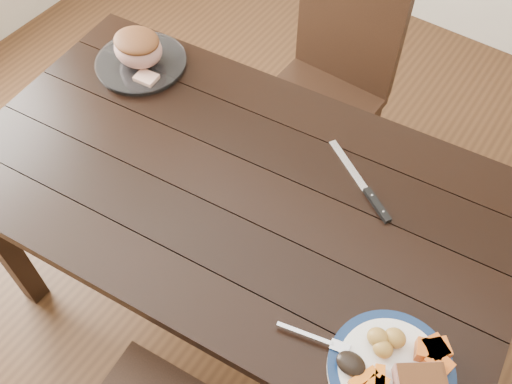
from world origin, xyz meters
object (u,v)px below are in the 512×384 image
Objects in this scene: dinner_plate at (391,371)px; carving_knife at (370,195)px; serving_platter at (141,64)px; chair_far at (328,81)px; fork at (318,339)px; roast_joint at (138,49)px; pork_slice at (419,384)px; dining_table at (238,203)px.

dinner_plate reaches higher than carving_knife.
chair_far is at bearing 49.03° from serving_platter.
dinner_plate is 0.98× the size of serving_platter.
serving_platter is at bearing 140.53° from fork.
serving_platter is 0.89m from carving_knife.
fork is at bearing -26.33° from roast_joint.
roast_joint is (-1.22, 0.46, 0.03)m from pork_slice.
pork_slice is at bearing -19.62° from dining_table.
carving_knife is at bearing -2.62° from serving_platter.
dinner_plate is at bearing -21.09° from dining_table.
dinner_plate is 1.25m from roast_joint.
dinner_plate reaches higher than dining_table.
pork_slice reaches higher than fork.
roast_joint is at bearing 158.63° from dinner_plate.
roast_joint is at bearing 50.04° from chair_far.
carving_knife is (-0.28, 0.41, -0.00)m from dinner_plate.
pork_slice is at bearing -4.76° from dinner_plate.
serving_platter is 1.10m from fork.
roast_joint is (0.00, 0.00, 0.06)m from serving_platter.
serving_platter is at bearing 159.44° from pork_slice.
dinner_plate is 1.65× the size of fork.
chair_far is 1.28m from pork_slice.
dining_table is 1.81× the size of chair_far.
pork_slice is (0.67, -0.24, 0.14)m from dining_table.
chair_far is 5.56× the size of roast_joint.
dining_table is 9.49× the size of fork.
carving_knife is at bearing -2.62° from roast_joint.
roast_joint reaches higher than dinner_plate.
serving_platter is 1.31m from pork_slice.
dinner_plate is (0.60, -0.23, 0.10)m from dining_table.
serving_platter is 1.67× the size of fork.
dining_table is at bearing -21.67° from roast_joint.
chair_far reaches higher than pork_slice.
pork_slice reaches higher than dinner_plate.
serving_platter reaches higher than dining_table.
carving_knife is at bearing 28.90° from dining_table.
serving_platter is 1.04× the size of carving_knife.
fork is (0.99, -0.49, 0.01)m from serving_platter.
dinner_plate is at bearing -21.37° from roast_joint.
serving_platter is (-1.16, 0.45, 0.00)m from dinner_plate.
carving_knife is at bearing 123.66° from dinner_plate.
fork is at bearing -31.86° from dining_table.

